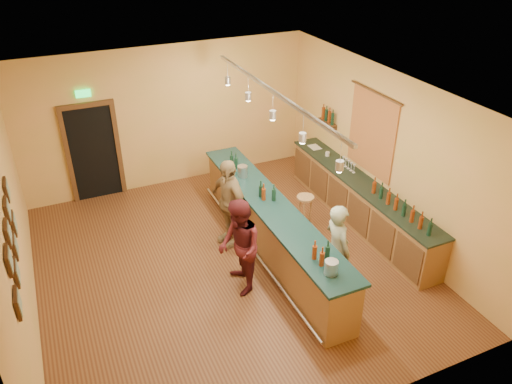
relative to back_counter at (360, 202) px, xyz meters
name	(u,v)px	position (x,y,z in m)	size (l,w,h in m)	color
floor	(227,263)	(-2.97, -0.18, -0.49)	(7.00, 7.00, 0.00)	#542A18
ceiling	(221,95)	(-2.97, -0.18, 2.71)	(6.50, 7.00, 0.02)	silver
wall_back	(168,117)	(-2.97, 3.32, 1.11)	(6.50, 0.02, 3.20)	gold
wall_front	(337,327)	(-2.97, -3.68, 1.11)	(6.50, 0.02, 3.20)	gold
wall_left	(14,233)	(-6.22, -0.18, 1.11)	(0.02, 7.00, 3.20)	gold
wall_right	(384,153)	(0.28, -0.18, 1.11)	(0.02, 7.00, 3.20)	gold
doorway	(93,150)	(-4.67, 3.30, 0.64)	(1.15, 0.09, 2.48)	black
tapestry	(372,134)	(0.26, 0.22, 1.36)	(0.03, 1.40, 1.60)	#9A3A1E
bottle_shelf	(328,117)	(0.20, 1.72, 1.18)	(0.17, 0.55, 0.54)	#472415
picture_grid	(12,240)	(-6.18, -0.93, 1.46)	(0.06, 2.20, 0.70)	#382111
back_counter	(360,202)	(0.00, 0.00, 0.00)	(0.60, 4.55, 1.27)	olive
tasting_bar	(271,225)	(-2.09, -0.18, 0.12)	(0.73, 5.10, 1.38)	olive
pendant_track	(273,101)	(-2.09, -0.18, 2.50)	(0.11, 4.60, 0.50)	silver
bartender	(337,248)	(-1.54, -1.53, 0.33)	(0.60, 0.39, 1.63)	gray
customer_a	(239,248)	(-3.01, -0.90, 0.36)	(0.83, 0.64, 1.70)	#59191E
customer_b	(229,203)	(-2.66, 0.44, 0.39)	(1.03, 0.43, 1.76)	#997A51
bar_stool	(305,203)	(-1.10, 0.30, 0.08)	(0.35, 0.35, 0.71)	olive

